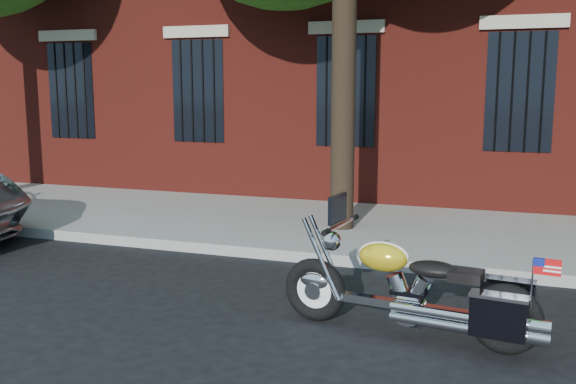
% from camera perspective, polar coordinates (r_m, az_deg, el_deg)
% --- Properties ---
extents(ground, '(120.00, 120.00, 0.00)m').
position_cam_1_polar(ground, '(7.47, -4.60, -8.62)').
color(ground, black).
rests_on(ground, ground).
extents(curb, '(40.00, 0.16, 0.15)m').
position_cam_1_polar(curb, '(8.67, -0.95, -5.50)').
color(curb, gray).
rests_on(curb, ground).
extents(sidewalk, '(40.00, 3.60, 0.15)m').
position_cam_1_polar(sidewalk, '(10.41, 2.59, -2.98)').
color(sidewalk, gray).
rests_on(sidewalk, ground).
extents(motorcycle, '(2.50, 0.92, 1.29)m').
position_cam_1_polar(motorcycle, '(6.03, 11.47, -8.86)').
color(motorcycle, black).
rests_on(motorcycle, ground).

